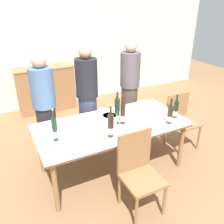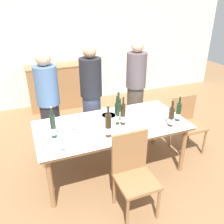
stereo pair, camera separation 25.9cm
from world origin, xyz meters
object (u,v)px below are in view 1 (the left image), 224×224
object	(u,v)px
wine_glass_1	(67,149)
person_guest_left	(87,100)
person_host	(45,108)
wine_glass_0	(74,127)
wine_bottle_1	(170,115)
person_guest_right	(130,89)
ice_bucket	(110,121)
wine_bottle_2	(117,110)
chair_near_front	(138,168)
sideboard_cabinet	(46,89)
wine_bottle_4	(55,130)
wine_glass_2	(102,110)
wine_bottle_0	(117,114)
chair_right_end	(181,117)
wine_bottle_6	(176,110)
dining_table	(112,128)
wine_bottle_3	(123,114)
wine_bottle_5	(111,126)

from	to	relation	value
wine_glass_1	person_guest_left	bearing A→B (deg)	58.88
person_host	wine_glass_0	bearing A→B (deg)	-75.70
wine_bottle_1	person_guest_right	size ratio (longest dim) A/B	0.21
ice_bucket	wine_bottle_2	bearing A→B (deg)	41.84
chair_near_front	person_host	size ratio (longest dim) A/B	0.59
sideboard_cabinet	wine_bottle_4	size ratio (longest dim) A/B	3.00
wine_bottle_2	chair_near_front	xyz separation A→B (m)	(-0.17, -0.81, -0.34)
chair_near_front	person_host	world-z (taller)	person_host
wine_glass_0	wine_glass_2	distance (m)	0.57
wine_bottle_0	chair_right_end	bearing A→B (deg)	4.44
ice_bucket	person_host	size ratio (longest dim) A/B	0.12
sideboard_cabinet	chair_right_end	distance (m)	2.89
wine_bottle_1	wine_bottle_6	bearing A→B (deg)	26.80
person_guest_left	person_guest_right	bearing A→B (deg)	7.65
wine_glass_0	dining_table	bearing A→B (deg)	-0.53
chair_right_end	person_host	distance (m)	2.12
wine_bottle_6	wine_glass_1	distance (m)	1.61
wine_bottle_3	wine_glass_2	xyz separation A→B (m)	(-0.15, 0.33, -0.04)
wine_bottle_0	person_guest_left	world-z (taller)	person_guest_left
ice_bucket	wine_bottle_4	bearing A→B (deg)	177.01
wine_bottle_3	person_host	bearing A→B (deg)	136.92
wine_bottle_0	person_guest_right	xyz separation A→B (m)	(0.69, 0.84, -0.05)
wine_bottle_2	wine_bottle_5	bearing A→B (deg)	-127.76
wine_bottle_0	wine_bottle_4	size ratio (longest dim) A/B	0.98
wine_bottle_0	wine_bottle_1	size ratio (longest dim) A/B	1.13
wine_glass_0	wine_bottle_3	bearing A→B (deg)	-4.23
person_guest_right	wine_glass_1	bearing A→B (deg)	-140.57
wine_bottle_5	wine_glass_0	size ratio (longest dim) A/B	3.28
wine_glass_0	wine_bottle_1	bearing A→B (deg)	-14.67
wine_glass_0	wine_bottle_5	bearing A→B (deg)	-36.17
dining_table	person_guest_left	bearing A→B (deg)	94.72
sideboard_cabinet	wine_bottle_5	bearing A→B (deg)	-86.18
wine_bottle_1	wine_bottle_2	distance (m)	0.70
chair_right_end	person_guest_right	size ratio (longest dim) A/B	0.53
ice_bucket	wine_glass_0	bearing A→B (deg)	169.08
wine_bottle_0	wine_bottle_2	world-z (taller)	wine_bottle_0
dining_table	wine_bottle_2	bearing A→B (deg)	38.44
wine_bottle_1	chair_near_front	size ratio (longest dim) A/B	0.37
wine_bottle_4	chair_near_front	xyz separation A→B (m)	(0.73, -0.66, -0.34)
dining_table	wine_bottle_0	bearing A→B (deg)	-10.49
wine_bottle_2	wine_bottle_5	distance (m)	0.47
wine_bottle_6	chair_near_front	bearing A→B (deg)	-151.72
wine_bottle_3	wine_glass_0	xyz separation A→B (m)	(-0.65, 0.05, -0.05)
wine_bottle_1	wine_bottle_5	distance (m)	0.85
chair_near_front	person_guest_right	bearing A→B (deg)	62.81
wine_bottle_3	chair_right_end	bearing A→B (deg)	6.26
wine_glass_0	wine_glass_2	bearing A→B (deg)	29.25
chair_right_end	person_guest_right	world-z (taller)	person_guest_right
wine_bottle_6	person_guest_left	xyz separation A→B (m)	(-0.93, 0.94, -0.02)
wine_bottle_6	wine_glass_0	size ratio (longest dim) A/B	2.89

